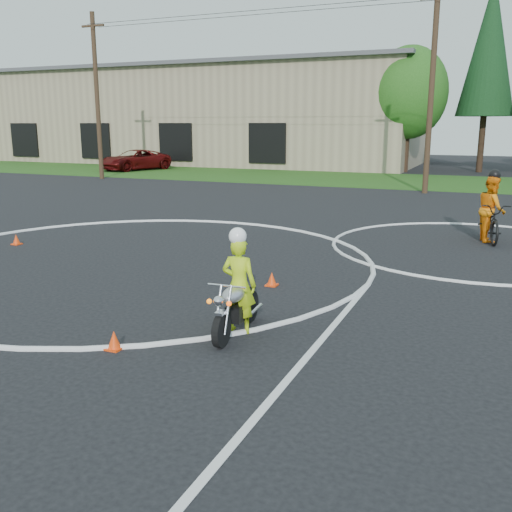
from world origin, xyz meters
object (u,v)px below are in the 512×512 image
at_px(primary_motorcycle, 236,307).
at_px(rider_second_grp, 491,216).
at_px(rider_primary_grp, 239,282).
at_px(pickup_grp, 135,160).

distance_m(primary_motorcycle, rider_second_grp, 10.58).
height_order(primary_motorcycle, rider_primary_grp, rider_primary_grp).
distance_m(rider_second_grp, pickup_grp, 31.41).
relative_size(primary_motorcycle, pickup_grp, 0.30).
relative_size(primary_motorcycle, rider_primary_grp, 1.03).
bearing_deg(pickup_grp, rider_primary_grp, -33.00).
xyz_separation_m(rider_second_grp, pickup_grp, (-25.36, 18.53, 0.01)).
bearing_deg(rider_second_grp, pickup_grp, 130.71).
bearing_deg(primary_motorcycle, rider_second_grp, 66.75).
bearing_deg(rider_second_grp, primary_motorcycle, -123.42).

